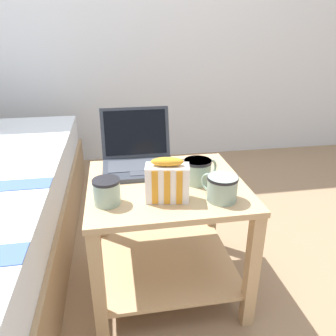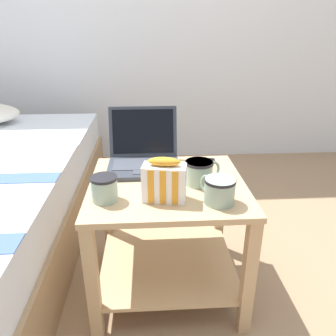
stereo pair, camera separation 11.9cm
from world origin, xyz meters
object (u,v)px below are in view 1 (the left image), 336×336
mug_mid_center (106,190)px  snack_bag (167,181)px  laptop (138,156)px  cell_phone (199,163)px  mug_front_right (222,187)px  mug_front_left (198,170)px

mug_mid_center → snack_bag: size_ratio=0.78×
laptop → cell_phone: size_ratio=1.92×
mug_front_right → snack_bag: (-0.18, 0.03, 0.02)m
laptop → mug_mid_center: laptop is taller
snack_bag → cell_phone: (0.19, 0.30, -0.07)m
mug_mid_center → snack_bag: 0.21m
mug_front_right → snack_bag: size_ratio=0.84×
laptop → snack_bag: size_ratio=1.91×
mug_mid_center → cell_phone: bearing=35.9°
mug_front_left → mug_mid_center: 0.36m
mug_front_right → mug_mid_center: size_ratio=1.07×
mug_mid_center → snack_bag: (0.21, -0.01, 0.02)m
mug_front_left → mug_front_right: size_ratio=1.07×
snack_bag → cell_phone: size_ratio=1.01×
laptop → mug_front_right: 0.43m
mug_mid_center → mug_front_right: bearing=-6.1°
laptop → mug_front_left: (0.21, -0.19, 0.00)m
laptop → mug_front_right: laptop is taller
laptop → mug_mid_center: 0.33m
snack_bag → mug_front_right: bearing=-9.5°
mug_front_right → snack_bag: snack_bag is taller
mug_front_right → cell_phone: bearing=88.7°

